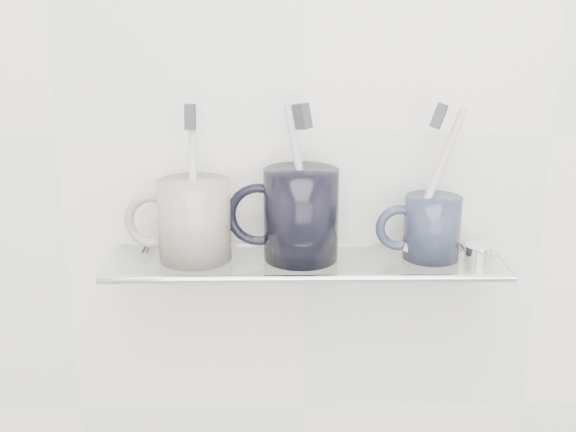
{
  "coord_description": "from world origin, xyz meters",
  "views": [
    {
      "loc": [
        -0.03,
        0.18,
        1.42
      ],
      "look_at": [
        -0.02,
        1.04,
        1.16
      ],
      "focal_mm": 45.0,
      "sensor_mm": 36.0,
      "label": 1
    }
  ],
  "objects_px": {
    "shelf_glass": "(305,262)",
    "mug_center": "(301,215)",
    "mug_left": "(195,220)",
    "mug_right": "(432,228)"
  },
  "relations": [
    {
      "from": "mug_center",
      "to": "mug_right",
      "type": "xyz_separation_m",
      "value": [
        0.17,
        0.0,
        -0.02
      ]
    },
    {
      "from": "mug_center",
      "to": "shelf_glass",
      "type": "bearing_deg",
      "value": -50.96
    },
    {
      "from": "mug_center",
      "to": "mug_right",
      "type": "relative_size",
      "value": 1.44
    },
    {
      "from": "mug_left",
      "to": "mug_right",
      "type": "bearing_deg",
      "value": 7.58
    },
    {
      "from": "shelf_glass",
      "to": "mug_center",
      "type": "relative_size",
      "value": 4.33
    },
    {
      "from": "mug_left",
      "to": "mug_right",
      "type": "distance_m",
      "value": 0.3
    },
    {
      "from": "mug_left",
      "to": "mug_center",
      "type": "distance_m",
      "value": 0.13
    },
    {
      "from": "mug_right",
      "to": "shelf_glass",
      "type": "bearing_deg",
      "value": -156.35
    },
    {
      "from": "mug_left",
      "to": "shelf_glass",
      "type": "bearing_deg",
      "value": 5.52
    },
    {
      "from": "mug_center",
      "to": "mug_right",
      "type": "height_order",
      "value": "mug_center"
    }
  ]
}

